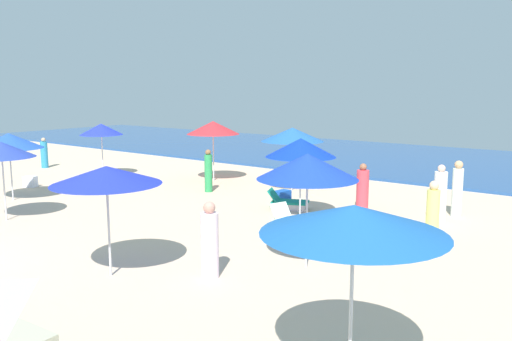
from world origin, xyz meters
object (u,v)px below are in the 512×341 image
object	(u,v)px
beachgoer_4	(457,190)
beachgoer_5	(210,243)
umbrella_5	(213,128)
umbrella_6	(1,150)
umbrella_1	(101,129)
umbrella_0	(106,175)
umbrella_3	(301,148)
lounge_chair_3_0	(290,222)
cooler_box_1	(282,196)
beachgoer_1	(208,172)
umbrella_4	(354,220)
beachgoer_2	(44,154)
beachgoer_3	(440,196)
umbrella_8	(292,135)
lounge_chair_3_1	(287,202)
beachgoer_6	(433,215)
cooler_box_0	(30,182)
umbrella_2	(9,141)
umbrella_7	(307,166)
beachgoer_0	(363,189)

from	to	relation	value
beachgoer_4	beachgoer_5	distance (m)	8.74
umbrella_5	umbrella_6	distance (m)	8.67
umbrella_6	beachgoer_4	size ratio (longest dim) A/B	1.36
umbrella_1	umbrella_6	xyz separation A→B (m)	(4.06, -6.47, 0.02)
umbrella_0	umbrella_3	world-z (taller)	umbrella_3
lounge_chair_3_0	beachgoer_4	world-z (taller)	beachgoer_4
beachgoer_4	cooler_box_1	size ratio (longest dim) A/B	2.99
umbrella_6	umbrella_0	bearing A→B (deg)	-9.53
beachgoer_1	cooler_box_1	bearing A→B (deg)	-135.93
lounge_chair_3_0	beachgoer_4	size ratio (longest dim) A/B	0.83
umbrella_4	beachgoer_2	world-z (taller)	umbrella_4
umbrella_5	beachgoer_3	xyz separation A→B (m)	(9.84, -1.32, -1.42)
umbrella_5	beachgoer_3	bearing A→B (deg)	-7.65
umbrella_8	beachgoer_1	bearing A→B (deg)	-139.50
beachgoer_5	beachgoer_1	bearing A→B (deg)	-46.09
lounge_chair_3_1	umbrella_8	world-z (taller)	umbrella_8
lounge_chair_3_1	beachgoer_6	bearing A→B (deg)	-126.05
beachgoer_3	beachgoer_4	xyz separation A→B (m)	(0.13, 1.18, 0.02)
umbrella_6	umbrella_3	bearing A→B (deg)	38.22
umbrella_3	beachgoer_1	xyz separation A→B (m)	(-4.93, 1.40, -1.38)
umbrella_0	cooler_box_1	bearing A→B (deg)	98.05
umbrella_4	cooler_box_0	size ratio (longest dim) A/B	5.15
umbrella_2	beachgoer_2	world-z (taller)	umbrella_2
umbrella_1	umbrella_2	distance (m)	5.14
umbrella_4	beachgoer_5	xyz separation A→B (m)	(-4.16, 1.89, -1.52)
lounge_chair_3_1	beachgoer_3	bearing A→B (deg)	-99.35
umbrella_6	umbrella_8	size ratio (longest dim) A/B	0.97
umbrella_7	beachgoer_2	xyz separation A→B (m)	(-17.65, 4.49, -1.55)
beachgoer_1	beachgoer_5	world-z (taller)	beachgoer_5
umbrella_1	lounge_chair_3_1	bearing A→B (deg)	-1.80
lounge_chair_3_0	beachgoer_0	world-z (taller)	beachgoer_0
lounge_chair_3_1	cooler_box_0	world-z (taller)	lounge_chair_3_1
umbrella_5	beachgoer_0	world-z (taller)	umbrella_5
umbrella_8	beachgoer_3	world-z (taller)	umbrella_8
lounge_chair_3_1	beachgoer_4	size ratio (longest dim) A/B	0.83
umbrella_1	cooler_box_1	bearing A→B (deg)	2.92
umbrella_6	umbrella_8	bearing A→B (deg)	64.10
umbrella_2	beachgoer_1	xyz separation A→B (m)	(4.42, 5.21, -1.31)
umbrella_6	beachgoer_4	xyz separation A→B (m)	(10.43, 8.52, -1.28)
umbrella_4	beachgoer_1	world-z (taller)	umbrella_4
lounge_chair_3_0	beachgoer_1	distance (m)	6.03
umbrella_2	umbrella_3	xyz separation A→B (m)	(9.36, 3.81, 0.07)
umbrella_0	cooler_box_1	distance (m)	8.29
umbrella_5	beachgoer_1	size ratio (longest dim) A/B	1.56
umbrella_3	lounge_chair_3_0	distance (m)	2.31
umbrella_6	beachgoer_5	bearing A→B (deg)	0.96
umbrella_2	beachgoer_5	size ratio (longest dim) A/B	1.45
beachgoer_0	lounge_chair_3_0	bearing A→B (deg)	151.73
beachgoer_1	umbrella_4	bearing A→B (deg)	-178.79
beachgoer_6	lounge_chair_3_1	bearing A→B (deg)	102.55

